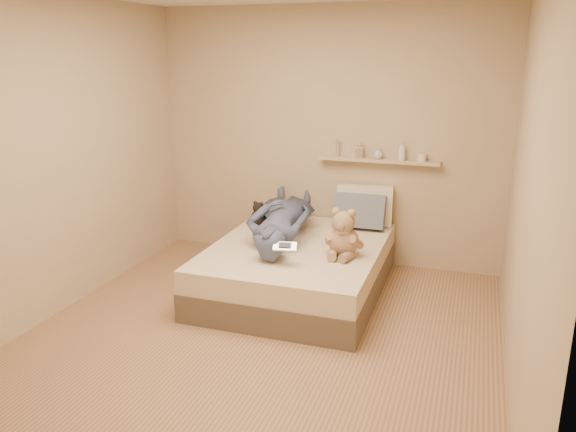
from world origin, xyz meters
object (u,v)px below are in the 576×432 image
(pillow_cream, at_px, (365,205))
(person, at_px, (282,217))
(pillow_grey, at_px, (360,211))
(teddy_bear, at_px, (343,237))
(wall_shelf, at_px, (379,161))
(game_console, at_px, (285,246))
(bed, at_px, (298,268))
(dark_plush, at_px, (259,215))

(pillow_cream, distance_m, person, 0.92)
(pillow_grey, xyz_separation_m, person, (-0.65, -0.50, 0.02))
(teddy_bear, height_order, pillow_grey, teddy_bear)
(teddy_bear, height_order, wall_shelf, wall_shelf)
(person, bearing_deg, game_console, 101.23)
(bed, height_order, teddy_bear, teddy_bear)
(dark_plush, bearing_deg, pillow_grey, 15.40)
(pillow_cream, xyz_separation_m, person, (-0.67, -0.64, -0.01))
(pillow_grey, bearing_deg, person, -142.41)
(pillow_grey, bearing_deg, game_console, -106.29)
(game_console, relative_size, person, 0.13)
(teddy_bear, xyz_separation_m, person, (-0.68, 0.36, 0.01))
(dark_plush, xyz_separation_m, person, (0.32, -0.23, 0.08))
(teddy_bear, xyz_separation_m, wall_shelf, (0.09, 1.07, 0.47))
(teddy_bear, distance_m, person, 0.77)
(pillow_grey, bearing_deg, bed, -121.41)
(person, distance_m, wall_shelf, 1.15)
(teddy_bear, xyz_separation_m, pillow_cream, (-0.01, 0.99, 0.02))
(person, relative_size, wall_shelf, 1.32)
(dark_plush, bearing_deg, wall_shelf, 23.88)
(dark_plush, bearing_deg, person, -35.43)
(person, bearing_deg, pillow_cream, -146.38)
(wall_shelf, bearing_deg, pillow_grey, -120.44)
(teddy_bear, xyz_separation_m, pillow_grey, (-0.04, 0.85, -0.01))
(person, height_order, wall_shelf, wall_shelf)
(pillow_grey, bearing_deg, wall_shelf, 59.56)
(dark_plush, relative_size, pillow_grey, 0.52)
(person, xyz_separation_m, wall_shelf, (0.77, 0.72, 0.46))
(bed, xyz_separation_m, dark_plush, (-0.55, 0.42, 0.34))
(dark_plush, bearing_deg, teddy_bear, -30.33)
(dark_plush, relative_size, wall_shelf, 0.22)
(pillow_cream, relative_size, wall_shelf, 0.46)
(dark_plush, bearing_deg, game_console, -57.70)
(game_console, bearing_deg, pillow_grey, 73.71)
(pillow_cream, distance_m, pillow_grey, 0.14)
(teddy_bear, relative_size, dark_plush, 1.66)
(teddy_bear, bearing_deg, wall_shelf, 85.02)
(dark_plush, height_order, person, person)
(game_console, xyz_separation_m, person, (-0.29, 0.73, 0.02))
(wall_shelf, bearing_deg, person, -137.24)
(teddy_bear, height_order, dark_plush, teddy_bear)
(teddy_bear, bearing_deg, person, 152.30)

